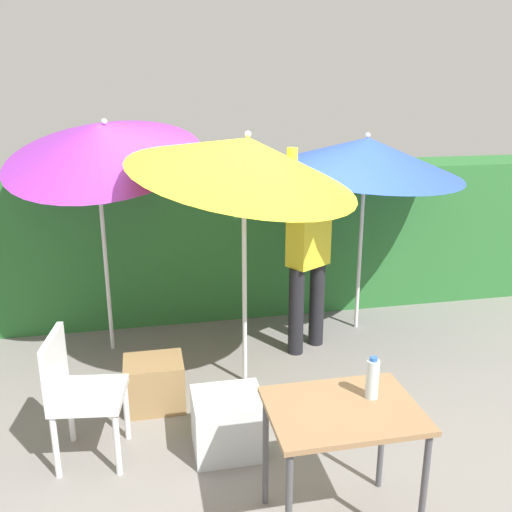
{
  "coord_description": "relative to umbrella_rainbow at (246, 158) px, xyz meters",
  "views": [
    {
      "loc": [
        -0.85,
        -3.8,
        2.42
      ],
      "look_at": [
        0.0,
        0.3,
        1.1
      ],
      "focal_mm": 39.67,
      "sensor_mm": 36.0,
      "label": 1
    }
  ],
  "objects": [
    {
      "name": "person_vendor",
      "position": [
        0.65,
        0.47,
        -0.92
      ],
      "size": [
        0.52,
        0.37,
        1.88
      ],
      "color": "black",
      "rests_on": "ground_plane"
    },
    {
      "name": "umbrella_rainbow",
      "position": [
        0.0,
        0.0,
        0.0
      ],
      "size": [
        1.83,
        1.79,
        2.26
      ],
      "color": "silver",
      "rests_on": "ground_plane"
    },
    {
      "name": "crate_cardboard",
      "position": [
        -0.77,
        -0.25,
        -1.66
      ],
      "size": [
        0.45,
        0.36,
        0.39
      ],
      "primitive_type": "cube",
      "color": "#9E7A4C",
      "rests_on": "ground_plane"
    },
    {
      "name": "ground_plane",
      "position": [
        0.07,
        -0.35,
        -1.85
      ],
      "size": [
        24.0,
        24.0,
        0.0
      ],
      "primitive_type": "plane",
      "color": "gray"
    },
    {
      "name": "folding_table",
      "position": [
        0.2,
        -1.7,
        -1.18
      ],
      "size": [
        0.8,
        0.6,
        0.76
      ],
      "color": "#4C4C51",
      "rests_on": "ground_plane"
    },
    {
      "name": "hedge_row",
      "position": [
        0.07,
        1.6,
        -1.08
      ],
      "size": [
        8.0,
        0.7,
        1.54
      ],
      "primitive_type": "cube",
      "color": "#2D7033",
      "rests_on": "ground_plane"
    },
    {
      "name": "bottle_water",
      "position": [
        0.38,
        -1.63,
        -0.97
      ],
      "size": [
        0.07,
        0.07,
        0.24
      ],
      "color": "silver",
      "rests_on": "folding_table"
    },
    {
      "name": "cooler_box",
      "position": [
        -0.3,
        -0.9,
        -1.64
      ],
      "size": [
        0.46,
        0.4,
        0.41
      ],
      "primitive_type": "cube",
      "color": "silver",
      "rests_on": "ground_plane"
    },
    {
      "name": "umbrella_orange",
      "position": [
        1.3,
        0.83,
        -0.11
      ],
      "size": [
        1.86,
        1.86,
        2.0
      ],
      "color": "silver",
      "rests_on": "ground_plane"
    },
    {
      "name": "chair_plastic",
      "position": [
        -1.26,
        -0.78,
        -1.34
      ],
      "size": [
        0.5,
        0.5,
        0.89
      ],
      "color": "silver",
      "rests_on": "ground_plane"
    },
    {
      "name": "umbrella_yellow",
      "position": [
        -1.08,
        0.81,
        0.06
      ],
      "size": [
        1.75,
        1.7,
        2.38
      ],
      "color": "silver",
      "rests_on": "ground_plane"
    }
  ]
}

